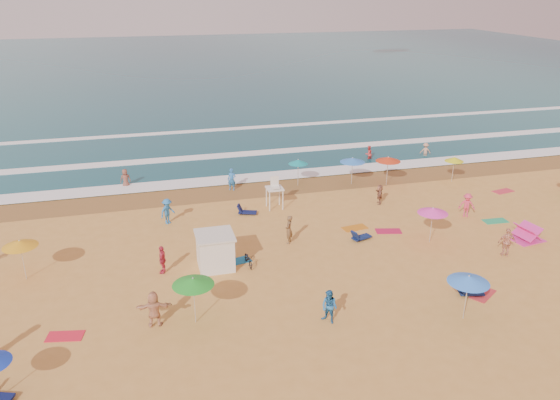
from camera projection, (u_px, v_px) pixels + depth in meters
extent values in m
plane|color=gold|center=(326.00, 256.00, 33.51)|extent=(220.00, 220.00, 0.00)
cube|color=#0C4756|center=(186.00, 67.00, 108.92)|extent=(220.00, 140.00, 0.18)
plane|color=olive|center=(275.00, 187.00, 44.73)|extent=(220.00, 220.00, 0.00)
cube|color=white|center=(268.00, 176.00, 46.94)|extent=(200.00, 2.20, 0.05)
cube|color=white|center=(251.00, 153.00, 53.22)|extent=(200.00, 1.60, 0.05)
cube|color=white|center=(233.00, 129.00, 62.20)|extent=(200.00, 1.20, 0.05)
cube|color=silver|center=(215.00, 252.00, 31.82)|extent=(2.00, 2.00, 2.00)
cube|color=silver|center=(215.00, 235.00, 31.42)|extent=(2.20, 2.20, 0.12)
imported|color=black|center=(248.00, 259.00, 32.22)|extent=(0.62, 1.55, 0.80)
cone|color=yellow|center=(454.00, 159.00, 45.22)|extent=(1.54, 1.54, 0.35)
cone|color=#3780F9|center=(469.00, 279.00, 26.40)|extent=(2.03, 2.03, 0.35)
cone|color=teal|center=(298.00, 162.00, 44.37)|extent=(1.61, 1.61, 0.35)
cone|color=#FF38BA|center=(433.00, 211.00, 34.43)|extent=(1.92, 1.92, 0.35)
cone|color=red|center=(388.00, 159.00, 44.43)|extent=(2.03, 2.03, 0.35)
cone|color=blue|center=(353.00, 160.00, 44.64)|extent=(2.06, 2.06, 0.35)
cone|color=green|center=(193.00, 282.00, 26.08)|extent=(2.03, 2.03, 0.35)
cone|color=orange|center=(20.00, 244.00, 30.07)|extent=(1.91, 1.91, 0.35)
cube|color=#101E50|center=(362.00, 237.00, 35.52)|extent=(1.41, 0.92, 0.34)
cube|color=#0F1E4D|center=(471.00, 292.00, 29.19)|extent=(1.40, 0.86, 0.34)
cube|color=#0E1547|center=(248.00, 212.00, 39.41)|extent=(1.41, 0.96, 0.34)
cube|color=red|center=(65.00, 336.00, 25.84)|extent=(1.83, 1.17, 0.03)
cube|color=#1A70A6|center=(237.00, 261.00, 32.78)|extent=(1.85, 1.21, 0.03)
cube|color=#C66D16|center=(355.00, 228.00, 37.26)|extent=(1.81, 1.09, 0.03)
cube|color=#BB2C31|center=(483.00, 294.00, 29.32)|extent=(1.89, 1.66, 0.03)
cube|color=#B41643|center=(388.00, 231.00, 36.76)|extent=(1.86, 1.24, 0.03)
cube|color=#279F68|center=(495.00, 221.00, 38.33)|extent=(1.74, 0.94, 0.03)
cube|color=#CD3041|center=(503.00, 191.00, 43.80)|extent=(1.83, 1.17, 0.03)
imported|color=brown|center=(125.00, 179.00, 44.63)|extent=(0.92, 0.67, 1.75)
imported|color=#C9324B|center=(162.00, 259.00, 31.24)|extent=(0.68, 1.07, 1.70)
imported|color=#2974C0|center=(167.00, 211.00, 37.66)|extent=(1.35, 1.26, 1.82)
imported|color=#E2385B|center=(467.00, 205.00, 38.80)|extent=(1.30, 1.08, 1.75)
imported|color=#246CAA|center=(329.00, 307.00, 26.63)|extent=(1.05, 1.08, 1.75)
imported|color=tan|center=(507.00, 242.00, 33.17)|extent=(1.15, 0.71, 1.82)
imported|color=#955C45|center=(380.00, 194.00, 41.14)|extent=(0.86, 1.47, 1.51)
imported|color=tan|center=(425.00, 151.00, 52.46)|extent=(1.16, 0.88, 1.58)
imported|color=#2973C2|center=(232.00, 179.00, 43.79)|extent=(0.78, 0.66, 1.80)
imported|color=tan|center=(154.00, 309.00, 26.34)|extent=(1.77, 0.70, 1.86)
imported|color=brown|center=(289.00, 230.00, 34.80)|extent=(0.71, 0.82, 1.88)
imported|color=#E33A38|center=(368.00, 154.00, 51.54)|extent=(0.93, 0.83, 1.59)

